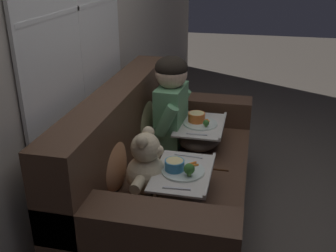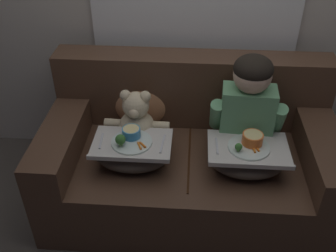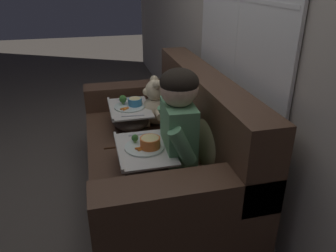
% 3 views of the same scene
% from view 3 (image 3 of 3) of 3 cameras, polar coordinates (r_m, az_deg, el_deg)
% --- Properties ---
extents(ground_plane, '(14.00, 14.00, 0.00)m').
position_cam_3_polar(ground_plane, '(2.58, -2.12, -11.22)').
color(ground_plane, '#4C443D').
extents(wall_back_with_window, '(8.00, 0.08, 2.60)m').
position_cam_3_polar(wall_back_with_window, '(2.29, 13.35, 18.87)').
color(wall_back_with_window, '#BCB2A3').
rests_on(wall_back_with_window, ground_plane).
extents(couch, '(1.78, 0.95, 0.91)m').
position_cam_3_polar(couch, '(2.42, -0.59, -4.79)').
color(couch, '#4C3323').
rests_on(couch, ground_plane).
extents(throw_pillow_behind_child, '(0.40, 0.19, 0.42)m').
position_cam_3_polar(throw_pillow_behind_child, '(2.05, 7.30, -1.71)').
color(throw_pillow_behind_child, tan).
rests_on(throw_pillow_behind_child, couch).
extents(throw_pillow_behind_teddy, '(0.38, 0.18, 0.39)m').
position_cam_3_polar(throw_pillow_behind_teddy, '(2.64, 2.22, 4.69)').
color(throw_pillow_behind_teddy, '#B2754C').
rests_on(throw_pillow_behind_teddy, couch).
extents(child_figure, '(0.45, 0.23, 0.63)m').
position_cam_3_polar(child_figure, '(1.93, 1.85, 1.77)').
color(child_figure, '#66A370').
rests_on(child_figure, couch).
extents(teddy_bear, '(0.41, 0.28, 0.38)m').
position_cam_3_polar(teddy_bear, '(2.60, -2.23, 3.73)').
color(teddy_bear, beige).
rests_on(teddy_bear, couch).
extents(lap_tray_child, '(0.46, 0.33, 0.23)m').
position_cam_3_polar(lap_tray_child, '(2.01, -4.03, -5.60)').
color(lap_tray_child, '#473D33').
rests_on(lap_tray_child, child_figure).
extents(lap_tray_teddy, '(0.46, 0.31, 0.24)m').
position_cam_3_polar(lap_tray_teddy, '(2.60, -6.63, 1.80)').
color(lap_tray_teddy, '#473D33').
rests_on(lap_tray_teddy, teddy_bear).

